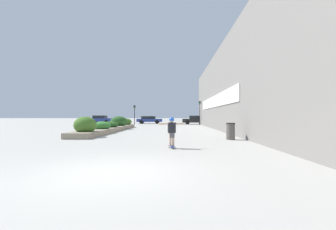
% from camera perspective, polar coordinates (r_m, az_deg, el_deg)
% --- Properties ---
extents(ground_plane, '(300.00, 300.00, 0.00)m').
position_cam_1_polar(ground_plane, '(5.93, -14.22, -13.99)').
color(ground_plane, '#A3A099').
extents(building_wall_right, '(0.67, 38.91, 7.99)m').
position_cam_1_polar(building_wall_right, '(21.27, 14.13, 6.69)').
color(building_wall_right, gray).
rests_on(building_wall_right, ground_plane).
extents(planter_box, '(1.80, 15.28, 1.40)m').
position_cam_1_polar(planter_box, '(22.04, -14.09, -2.69)').
color(planter_box, gray).
rests_on(planter_box, ground_plane).
extents(skateboard, '(0.35, 0.71, 0.09)m').
position_cam_1_polar(skateboard, '(9.91, 0.96, -8.03)').
color(skateboard, navy).
rests_on(skateboard, ground_plane).
extents(skateboarder, '(1.16, 0.38, 1.27)m').
position_cam_1_polar(skateboarder, '(9.83, 0.96, -3.46)').
color(skateboarder, tan).
rests_on(skateboarder, skateboard).
extents(trash_bin, '(0.53, 0.53, 1.00)m').
position_cam_1_polar(trash_bin, '(13.94, 15.61, -3.99)').
color(trash_bin, '#514C47').
rests_on(trash_bin, ground_plane).
extents(car_leftmost, '(3.91, 1.97, 1.56)m').
position_cam_1_polar(car_leftmost, '(44.95, 18.64, -1.04)').
color(car_leftmost, black).
rests_on(car_leftmost, ground_plane).
extents(car_center_left, '(4.71, 2.01, 1.40)m').
position_cam_1_polar(car_center_left, '(42.47, -4.76, -1.17)').
color(car_center_left, navy).
rests_on(car_center_left, ground_plane).
extents(car_center_right, '(4.31, 2.06, 1.53)m').
position_cam_1_polar(car_center_right, '(45.32, -16.74, -1.03)').
color(car_center_right, navy).
rests_on(car_center_right, ground_plane).
extents(car_rightmost, '(4.45, 2.04, 1.50)m').
position_cam_1_polar(car_rightmost, '(39.17, 7.01, -1.20)').
color(car_rightmost, black).
rests_on(car_rightmost, ground_plane).
extents(traffic_light_left, '(0.28, 0.30, 3.18)m').
position_cam_1_polar(traffic_light_left, '(36.68, -8.51, 0.93)').
color(traffic_light_left, black).
rests_on(traffic_light_left, ground_plane).
extents(traffic_light_right, '(0.28, 0.30, 3.80)m').
position_cam_1_polar(traffic_light_right, '(36.11, 8.07, 1.55)').
color(traffic_light_right, black).
rests_on(traffic_light_right, ground_plane).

